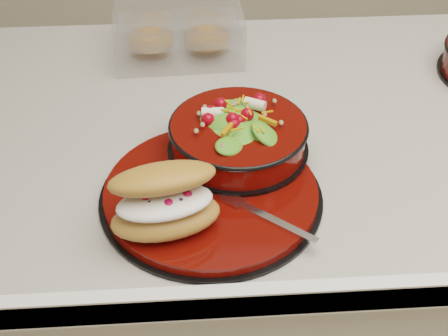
{
  "coord_description": "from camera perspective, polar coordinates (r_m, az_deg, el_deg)",
  "views": [
    {
      "loc": [
        -0.17,
        -0.85,
        1.51
      ],
      "look_at": [
        -0.12,
        -0.17,
        0.94
      ],
      "focal_mm": 50.0,
      "sensor_mm": 36.0,
      "label": 1
    }
  ],
  "objects": [
    {
      "name": "pastry_box",
      "position": [
        1.23,
        -4.19,
        12.32
      ],
      "size": [
        0.25,
        0.18,
        0.09
      ],
      "rotation": [
        0.0,
        0.0,
        0.05
      ],
      "color": "white",
      "rests_on": "island_counter"
    },
    {
      "name": "fork",
      "position": [
        0.84,
        3.61,
        -4.31
      ],
      "size": [
        0.13,
        0.11,
        0.0
      ],
      "rotation": [
        0.0,
        0.0,
        0.87
      ],
      "color": "silver",
      "rests_on": "dinner_plate"
    },
    {
      "name": "salad_bowl",
      "position": [
        0.93,
        1.32,
        3.3
      ],
      "size": [
        0.21,
        0.21,
        0.09
      ],
      "rotation": [
        0.0,
        0.0,
        -0.0
      ],
      "color": "black",
      "rests_on": "dinner_plate"
    },
    {
      "name": "croissant",
      "position": [
        0.81,
        -5.42,
        -3.01
      ],
      "size": [
        0.16,
        0.12,
        0.09
      ],
      "rotation": [
        0.0,
        0.0,
        0.19
      ],
      "color": "#BD7639",
      "rests_on": "dinner_plate"
    },
    {
      "name": "dinner_plate",
      "position": [
        0.89,
        -1.14,
        -2.37
      ],
      "size": [
        0.32,
        0.32,
        0.02
      ],
      "rotation": [
        0.0,
        0.0,
        -0.31
      ],
      "color": "black",
      "rests_on": "island_counter"
    },
    {
      "name": "island_counter",
      "position": [
        1.37,
        4.71,
        -11.02
      ],
      "size": [
        1.24,
        0.74,
        0.9
      ],
      "color": "silver",
      "rests_on": "ground"
    }
  ]
}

